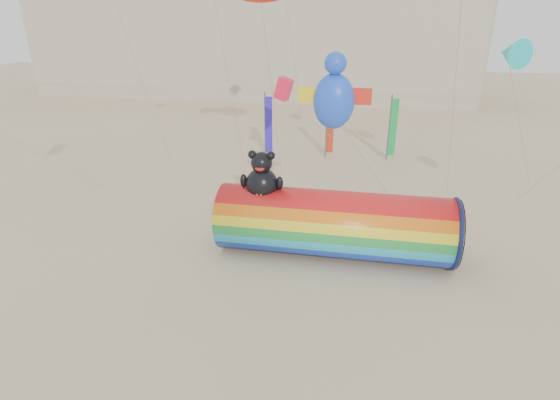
% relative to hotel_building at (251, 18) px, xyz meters
% --- Properties ---
extents(ground, '(160.00, 160.00, 0.00)m').
position_rel_hotel_building_xyz_m(ground, '(12.00, -45.95, -10.31)').
color(ground, '#CCB58C').
rests_on(ground, ground).
extents(hotel_building, '(60.40, 15.40, 20.60)m').
position_rel_hotel_building_xyz_m(hotel_building, '(0.00, 0.00, 0.00)').
color(hotel_building, '#B7AD99').
rests_on(hotel_building, ground).
extents(windsock_assembly, '(11.10, 3.38, 5.12)m').
position_rel_hotel_building_xyz_m(windsock_assembly, '(15.22, -45.02, -8.61)').
color(windsock_assembly, red).
rests_on(windsock_assembly, ground).
extents(kite_handler, '(0.69, 0.64, 1.58)m').
position_rel_hotel_building_xyz_m(kite_handler, '(16.09, -42.12, -9.52)').
color(kite_handler, slate).
rests_on(kite_handler, ground).
extents(fabric_bundle, '(2.62, 1.35, 0.41)m').
position_rel_hotel_building_xyz_m(fabric_bundle, '(16.18, -44.09, -10.14)').
color(fabric_bundle, black).
rests_on(fabric_bundle, ground).
extents(festival_banners, '(10.40, 1.00, 5.20)m').
position_rel_hotel_building_xyz_m(festival_banners, '(13.67, -29.53, -7.67)').
color(festival_banners, '#59595E').
rests_on(festival_banners, ground).
extents(flying_kites, '(32.41, 12.52, 10.76)m').
position_rel_hotel_building_xyz_m(flying_kites, '(12.64, -39.78, 0.78)').
color(flying_kites, blue).
rests_on(flying_kites, ground).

